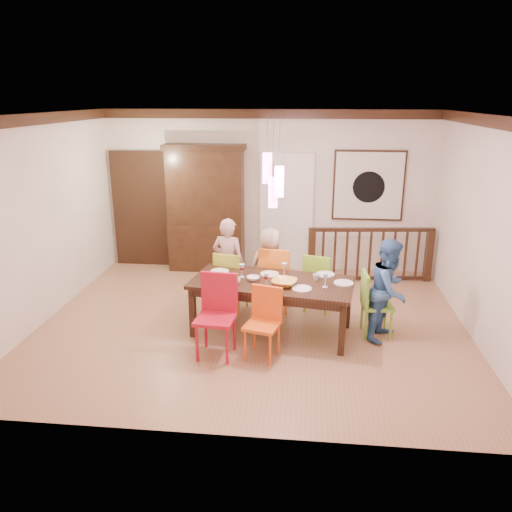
# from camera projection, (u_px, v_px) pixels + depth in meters

# --- Properties ---
(floor) EXTENTS (6.00, 6.00, 0.00)m
(floor) POSITION_uv_depth(u_px,v_px,m) (253.00, 323.00, 7.18)
(floor) COLOR #A16F4E
(floor) RESTS_ON ground
(ceiling) EXTENTS (6.00, 6.00, 0.00)m
(ceiling) POSITION_uv_depth(u_px,v_px,m) (252.00, 114.00, 6.29)
(ceiling) COLOR white
(ceiling) RESTS_ON wall_back
(wall_back) EXTENTS (6.00, 0.00, 6.00)m
(wall_back) POSITION_uv_depth(u_px,v_px,m) (268.00, 192.00, 9.10)
(wall_back) COLOR beige
(wall_back) RESTS_ON floor
(wall_left) EXTENTS (0.00, 5.00, 5.00)m
(wall_left) POSITION_uv_depth(u_px,v_px,m) (41.00, 220.00, 7.03)
(wall_left) COLOR beige
(wall_left) RESTS_ON floor
(wall_right) EXTENTS (0.00, 5.00, 5.00)m
(wall_right) POSITION_uv_depth(u_px,v_px,m) (483.00, 232.00, 6.43)
(wall_right) COLOR beige
(wall_right) RESTS_ON floor
(crown_molding) EXTENTS (6.00, 5.00, 0.16)m
(crown_molding) POSITION_uv_depth(u_px,v_px,m) (252.00, 121.00, 6.31)
(crown_molding) COLOR black
(crown_molding) RESTS_ON wall_back
(panel_door) EXTENTS (1.04, 0.07, 2.24)m
(panel_door) POSITION_uv_depth(u_px,v_px,m) (141.00, 211.00, 9.41)
(panel_door) COLOR black
(panel_door) RESTS_ON wall_back
(white_doorway) EXTENTS (0.97, 0.05, 2.22)m
(white_doorway) POSITION_uv_depth(u_px,v_px,m) (286.00, 214.00, 9.15)
(white_doorway) COLOR silver
(white_doorway) RESTS_ON wall_back
(painting) EXTENTS (1.25, 0.06, 1.25)m
(painting) POSITION_uv_depth(u_px,v_px,m) (369.00, 186.00, 8.84)
(painting) COLOR black
(painting) RESTS_ON wall_back
(pendant_cluster) EXTENTS (0.27, 0.21, 1.14)m
(pendant_cluster) POSITION_uv_depth(u_px,v_px,m) (273.00, 180.00, 6.28)
(pendant_cluster) COLOR #FF4C96
(pendant_cluster) RESTS_ON ceiling
(dining_table) EXTENTS (2.28, 1.30, 0.75)m
(dining_table) POSITION_uv_depth(u_px,v_px,m) (272.00, 287.00, 6.72)
(dining_table) COLOR black
(dining_table) RESTS_ON floor
(chair_far_left) EXTENTS (0.52, 0.52, 0.94)m
(chair_far_left) POSITION_uv_depth(u_px,v_px,m) (232.00, 276.00, 7.48)
(chair_far_left) COLOR #AFBC30
(chair_far_left) RESTS_ON floor
(chair_far_mid) EXTENTS (0.52, 0.52, 1.01)m
(chair_far_mid) POSITION_uv_depth(u_px,v_px,m) (277.00, 273.00, 7.49)
(chair_far_mid) COLOR orange
(chair_far_mid) RESTS_ON floor
(chair_far_right) EXTENTS (0.51, 0.51, 0.91)m
(chair_far_right) POSITION_uv_depth(u_px,v_px,m) (319.00, 277.00, 7.48)
(chair_far_right) COLOR #82C527
(chair_far_right) RESTS_ON floor
(chair_near_left) EXTENTS (0.51, 0.51, 1.03)m
(chair_near_left) POSITION_uv_depth(u_px,v_px,m) (215.00, 312.00, 6.11)
(chair_near_left) COLOR #AF1024
(chair_near_left) RESTS_ON floor
(chair_near_mid) EXTENTS (0.49, 0.49, 0.89)m
(chair_near_mid) POSITION_uv_depth(u_px,v_px,m) (262.00, 320.00, 6.09)
(chair_near_mid) COLOR #E55613
(chair_near_mid) RESTS_ON floor
(chair_end_right) EXTENTS (0.43, 0.43, 0.89)m
(chair_end_right) POSITION_uv_depth(u_px,v_px,m) (378.00, 300.00, 6.69)
(chair_end_right) COLOR #76B933
(chair_end_right) RESTS_ON floor
(china_hutch) EXTENTS (1.46, 0.46, 2.31)m
(china_hutch) POSITION_uv_depth(u_px,v_px,m) (206.00, 208.00, 9.10)
(china_hutch) COLOR black
(china_hutch) RESTS_ON floor
(balustrade) EXTENTS (2.18, 0.30, 0.96)m
(balustrade) POSITION_uv_depth(u_px,v_px,m) (370.00, 254.00, 8.69)
(balustrade) COLOR black
(balustrade) RESTS_ON floor
(person_far_left) EXTENTS (0.58, 0.46, 1.40)m
(person_far_left) POSITION_uv_depth(u_px,v_px,m) (228.00, 263.00, 7.56)
(person_far_left) COLOR beige
(person_far_left) RESTS_ON floor
(person_far_mid) EXTENTS (0.63, 0.42, 1.27)m
(person_far_mid) POSITION_uv_depth(u_px,v_px,m) (270.00, 269.00, 7.52)
(person_far_mid) COLOR #C9B498
(person_far_mid) RESTS_ON floor
(person_end_right) EXTENTS (0.78, 0.83, 1.37)m
(person_end_right) POSITION_uv_depth(u_px,v_px,m) (389.00, 290.00, 6.56)
(person_end_right) COLOR #3966A0
(person_end_right) RESTS_ON floor
(serving_bowl) EXTENTS (0.39, 0.39, 0.08)m
(serving_bowl) POSITION_uv_depth(u_px,v_px,m) (284.00, 282.00, 6.53)
(serving_bowl) COLOR gold
(serving_bowl) RESTS_ON dining_table
(small_bowl) EXTENTS (0.22, 0.22, 0.06)m
(small_bowl) POSITION_uv_depth(u_px,v_px,m) (253.00, 278.00, 6.70)
(small_bowl) COLOR white
(small_bowl) RESTS_ON dining_table
(cup_left) EXTENTS (0.15, 0.15, 0.09)m
(cup_left) POSITION_uv_depth(u_px,v_px,m) (236.00, 280.00, 6.58)
(cup_left) COLOR silver
(cup_left) RESTS_ON dining_table
(cup_right) EXTENTS (0.11, 0.11, 0.09)m
(cup_right) POSITION_uv_depth(u_px,v_px,m) (316.00, 277.00, 6.71)
(cup_right) COLOR silver
(cup_right) RESTS_ON dining_table
(plate_far_left) EXTENTS (0.26, 0.26, 0.01)m
(plate_far_left) POSITION_uv_depth(u_px,v_px,m) (220.00, 271.00, 7.04)
(plate_far_left) COLOR white
(plate_far_left) RESTS_ON dining_table
(plate_far_mid) EXTENTS (0.26, 0.26, 0.01)m
(plate_far_mid) POSITION_uv_depth(u_px,v_px,m) (270.00, 274.00, 6.93)
(plate_far_mid) COLOR white
(plate_far_mid) RESTS_ON dining_table
(plate_far_right) EXTENTS (0.26, 0.26, 0.01)m
(plate_far_right) POSITION_uv_depth(u_px,v_px,m) (325.00, 274.00, 6.92)
(plate_far_right) COLOR white
(plate_far_right) RESTS_ON dining_table
(plate_near_left) EXTENTS (0.26, 0.26, 0.01)m
(plate_near_left) POSITION_uv_depth(u_px,v_px,m) (218.00, 285.00, 6.51)
(plate_near_left) COLOR white
(plate_near_left) RESTS_ON dining_table
(plate_near_mid) EXTENTS (0.26, 0.26, 0.01)m
(plate_near_mid) POSITION_uv_depth(u_px,v_px,m) (302.00, 289.00, 6.41)
(plate_near_mid) COLOR white
(plate_near_mid) RESTS_ON dining_table
(plate_end_right) EXTENTS (0.26, 0.26, 0.01)m
(plate_end_right) POSITION_uv_depth(u_px,v_px,m) (344.00, 283.00, 6.60)
(plate_end_right) COLOR white
(plate_end_right) RESTS_ON dining_table
(wine_glass_a) EXTENTS (0.08, 0.08, 0.19)m
(wine_glass_a) POSITION_uv_depth(u_px,v_px,m) (242.00, 271.00, 6.80)
(wine_glass_a) COLOR #590C19
(wine_glass_a) RESTS_ON dining_table
(wine_glass_b) EXTENTS (0.08, 0.08, 0.19)m
(wine_glass_b) POSITION_uv_depth(u_px,v_px,m) (284.00, 270.00, 6.84)
(wine_glass_b) COLOR silver
(wine_glass_b) RESTS_ON dining_table
(wine_glass_c) EXTENTS (0.08, 0.08, 0.19)m
(wine_glass_c) POSITION_uv_depth(u_px,v_px,m) (266.00, 280.00, 6.47)
(wine_glass_c) COLOR #590C19
(wine_glass_c) RESTS_ON dining_table
(wine_glass_d) EXTENTS (0.08, 0.08, 0.19)m
(wine_glass_d) POSITION_uv_depth(u_px,v_px,m) (325.00, 280.00, 6.45)
(wine_glass_d) COLOR silver
(wine_glass_d) RESTS_ON dining_table
(napkin) EXTENTS (0.18, 0.14, 0.01)m
(napkin) POSITION_uv_depth(u_px,v_px,m) (272.00, 289.00, 6.38)
(napkin) COLOR #D83359
(napkin) RESTS_ON dining_table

